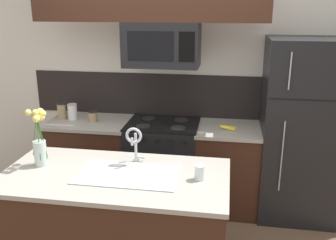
{
  "coord_description": "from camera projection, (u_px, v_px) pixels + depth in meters",
  "views": [
    {
      "loc": [
        0.67,
        -2.81,
        2.13
      ],
      "look_at": [
        0.16,
        0.27,
        1.16
      ],
      "focal_mm": 40.0,
      "sensor_mm": 36.0,
      "label": 1
    }
  ],
  "objects": [
    {
      "name": "microwave",
      "position": [
        162.0,
        44.0,
        3.69
      ],
      "size": [
        0.74,
        0.4,
        0.44
      ],
      "color": "black"
    },
    {
      "name": "storage_jar_short",
      "position": [
        93.0,
        116.0,
        4.05
      ],
      "size": [
        0.1,
        0.1,
        0.11
      ],
      "color": "#997F5B",
      "rests_on": "back_counter_left"
    },
    {
      "name": "back_counter_right",
      "position": [
        227.0,
        168.0,
        3.99
      ],
      "size": [
        0.67,
        0.65,
        0.91
      ],
      "color": "#381E14",
      "rests_on": "ground"
    },
    {
      "name": "drinking_glass",
      "position": [
        200.0,
        172.0,
        2.71
      ],
      "size": [
        0.07,
        0.07,
        0.11
      ],
      "color": "silver",
      "rests_on": "island_counter"
    },
    {
      "name": "banana_bunch",
      "position": [
        228.0,
        127.0,
        3.79
      ],
      "size": [
        0.19,
        0.12,
        0.07
      ],
      "color": "yellow",
      "rests_on": "back_counter_right"
    },
    {
      "name": "storage_jar_tall",
      "position": [
        62.0,
        111.0,
        4.14
      ],
      "size": [
        0.1,
        0.1,
        0.18
      ],
      "color": "#997F5B",
      "rests_on": "back_counter_left"
    },
    {
      "name": "stove_range",
      "position": [
        163.0,
        163.0,
        4.1
      ],
      "size": [
        0.76,
        0.64,
        0.93
      ],
      "color": "black",
      "rests_on": "ground"
    },
    {
      "name": "refrigerator",
      "position": [
        305.0,
        130.0,
        3.76
      ],
      "size": [
        0.87,
        0.74,
        1.83
      ],
      "color": "black",
      "rests_on": "ground"
    },
    {
      "name": "storage_jar_medium",
      "position": [
        73.0,
        112.0,
        4.12
      ],
      "size": [
        0.1,
        0.1,
        0.17
      ],
      "color": "silver",
      "rests_on": "back_counter_left"
    },
    {
      "name": "splash_band",
      "position": [
        168.0,
        95.0,
        4.2
      ],
      "size": [
        3.12,
        0.01,
        0.48
      ],
      "primitive_type": "cube",
      "color": "black",
      "rests_on": "rear_partition"
    },
    {
      "name": "back_counter_left",
      "position": [
        92.0,
        159.0,
        4.22
      ],
      "size": [
        0.89,
        0.65,
        0.91
      ],
      "color": "#381E14",
      "rests_on": "ground"
    },
    {
      "name": "kitchen_sink",
      "position": [
        128.0,
        183.0,
        2.81
      ],
      "size": [
        0.76,
        0.44,
        0.16
      ],
      "color": "#ADAFB5",
      "rests_on": "island_counter"
    },
    {
      "name": "flower_vase",
      "position": [
        40.0,
        145.0,
        2.92
      ],
      "size": [
        0.19,
        0.19,
        0.47
      ],
      "color": "silver",
      "rests_on": "island_counter"
    },
    {
      "name": "sink_faucet",
      "position": [
        134.0,
        140.0,
        2.94
      ],
      "size": [
        0.14,
        0.14,
        0.31
      ],
      "color": "#B7BABF",
      "rests_on": "island_counter"
    },
    {
      "name": "rear_partition",
      "position": [
        195.0,
        82.0,
        4.16
      ],
      "size": [
        5.2,
        0.1,
        2.6
      ],
      "primitive_type": "cube",
      "color": "silver",
      "rests_on": "ground"
    },
    {
      "name": "island_counter",
      "position": [
        117.0,
        226.0,
        2.94
      ],
      "size": [
        1.71,
        0.87,
        0.91
      ],
      "color": "#381E14",
      "rests_on": "ground"
    }
  ]
}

